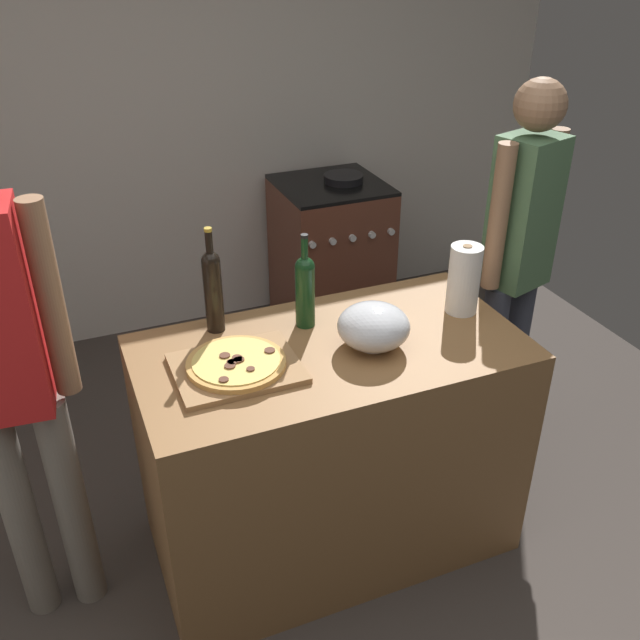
# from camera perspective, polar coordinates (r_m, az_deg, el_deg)

# --- Properties ---
(ground_plane) EXTENTS (4.37, 3.23, 0.02)m
(ground_plane) POSITION_cam_1_polar(r_m,az_deg,el_deg) (3.42, -3.10, -9.86)
(ground_plane) COLOR #3F3833
(kitchen_wall_rear) EXTENTS (4.37, 0.10, 2.60)m
(kitchen_wall_rear) POSITION_cam_1_polar(r_m,az_deg,el_deg) (4.05, -10.45, 16.96)
(kitchen_wall_rear) COLOR beige
(kitchen_wall_rear) RESTS_ON ground_plane
(counter) EXTENTS (1.33, 0.70, 0.90)m
(counter) POSITION_cam_1_polar(r_m,az_deg,el_deg) (2.67, 0.83, -10.36)
(counter) COLOR olive
(counter) RESTS_ON ground_plane
(cutting_board) EXTENTS (0.40, 0.32, 0.02)m
(cutting_board) POSITION_cam_1_polar(r_m,az_deg,el_deg) (2.28, -6.78, -3.91)
(cutting_board) COLOR #9E7247
(cutting_board) RESTS_ON counter
(pizza) EXTENTS (0.32, 0.32, 0.03)m
(pizza) POSITION_cam_1_polar(r_m,az_deg,el_deg) (2.27, -6.81, -3.47)
(pizza) COLOR tan
(pizza) RESTS_ON cutting_board
(mixing_bowl) EXTENTS (0.25, 0.25, 0.15)m
(mixing_bowl) POSITION_cam_1_polar(r_m,az_deg,el_deg) (2.37, 4.37, -0.53)
(mixing_bowl) COLOR #B2B2B7
(mixing_bowl) RESTS_ON counter
(paper_towel_roll) EXTENTS (0.12, 0.12, 0.26)m
(paper_towel_roll) POSITION_cam_1_polar(r_m,az_deg,el_deg) (2.61, 11.59, 3.25)
(paper_towel_roll) COLOR white
(paper_towel_roll) RESTS_ON counter
(wine_bottle_clear) EXTENTS (0.07, 0.07, 0.35)m
(wine_bottle_clear) POSITION_cam_1_polar(r_m,az_deg,el_deg) (2.46, -1.22, 2.61)
(wine_bottle_clear) COLOR #143819
(wine_bottle_clear) RESTS_ON counter
(wine_bottle_dark) EXTENTS (0.06, 0.06, 0.39)m
(wine_bottle_dark) POSITION_cam_1_polar(r_m,az_deg,el_deg) (2.44, -8.69, 2.64)
(wine_bottle_dark) COLOR black
(wine_bottle_dark) RESTS_ON counter
(stove) EXTENTS (0.58, 0.60, 0.93)m
(stove) POSITION_cam_1_polar(r_m,az_deg,el_deg) (4.15, 0.85, 5.27)
(stove) COLOR brown
(stove) RESTS_ON ground_plane
(person_in_stripes) EXTENTS (0.39, 0.22, 1.75)m
(person_in_stripes) POSITION_cam_1_polar(r_m,az_deg,el_deg) (2.28, -23.98, -3.42)
(person_in_stripes) COLOR slate
(person_in_stripes) RESTS_ON ground_plane
(person_in_red) EXTENTS (0.39, 0.26, 1.67)m
(person_in_red) POSITION_cam_1_polar(r_m,az_deg,el_deg) (3.04, 15.74, 5.37)
(person_in_red) COLOR #383D4C
(person_in_red) RESTS_ON ground_plane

